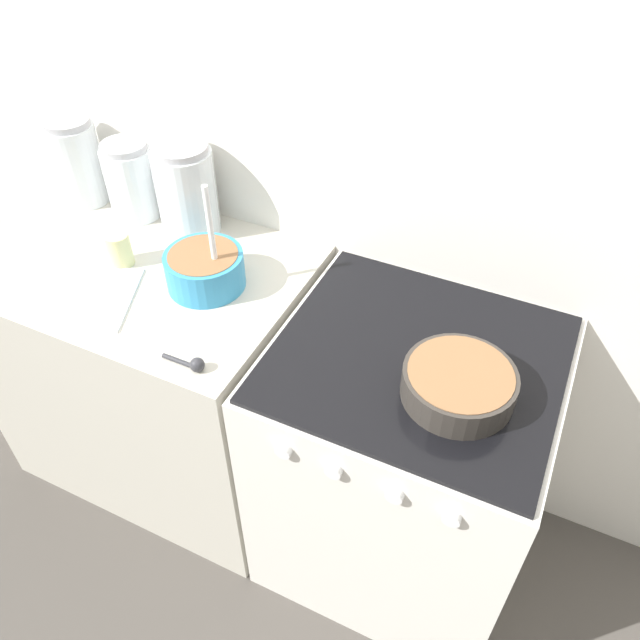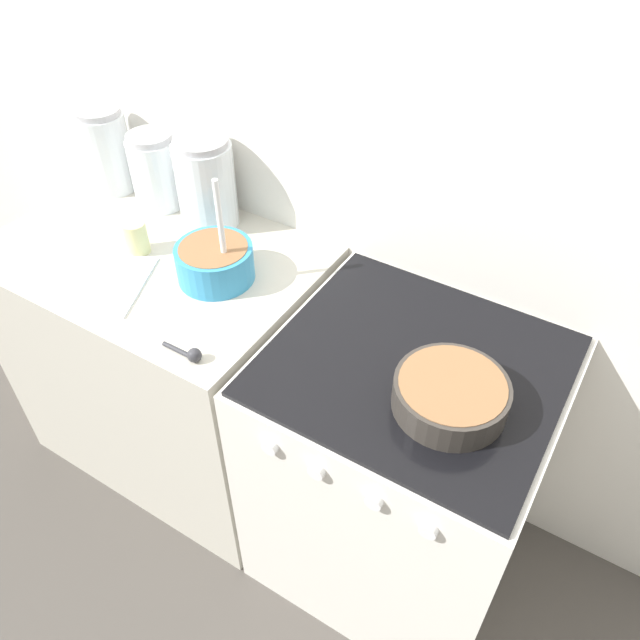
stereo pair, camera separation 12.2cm
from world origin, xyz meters
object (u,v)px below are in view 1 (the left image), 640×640
(storage_jar_right, at_px, (187,196))
(tin_can, at_px, (120,249))
(baking_pan, at_px, (459,383))
(storage_jar_middle, at_px, (132,185))
(storage_jar_left, at_px, (79,167))
(mixing_bowl, at_px, (205,267))
(stove, at_px, (402,462))

(storage_jar_right, distance_m, tin_can, 0.26)
(baking_pan, relative_size, tin_can, 2.63)
(storage_jar_middle, distance_m, tin_can, 0.27)
(storage_jar_left, height_order, storage_jar_middle, storage_jar_left)
(tin_can, bearing_deg, storage_jar_middle, 117.95)
(mixing_bowl, height_order, storage_jar_left, mixing_bowl)
(storage_jar_middle, bearing_deg, storage_jar_right, 0.00)
(stove, bearing_deg, storage_jar_middle, 167.61)
(baking_pan, height_order, storage_jar_right, storage_jar_right)
(mixing_bowl, xyz_separation_m, storage_jar_right, (-0.19, 0.21, 0.06))
(baking_pan, relative_size, storage_jar_middle, 1.07)
(storage_jar_middle, xyz_separation_m, storage_jar_right, (0.21, 0.00, 0.02))
(storage_jar_right, bearing_deg, tin_can, -109.85)
(storage_jar_right, height_order, tin_can, storage_jar_right)
(storage_jar_left, bearing_deg, storage_jar_middle, -0.00)
(baking_pan, distance_m, storage_jar_middle, 1.18)
(stove, bearing_deg, storage_jar_left, 169.66)
(stove, relative_size, storage_jar_middle, 3.68)
(storage_jar_middle, height_order, tin_can, storage_jar_middle)
(baking_pan, xyz_separation_m, storage_jar_left, (-1.34, 0.30, 0.08))
(mixing_bowl, bearing_deg, storage_jar_left, 160.87)
(stove, xyz_separation_m, storage_jar_right, (-0.81, 0.22, 0.56))
(stove, bearing_deg, mixing_bowl, 178.74)
(mixing_bowl, distance_m, storage_jar_right, 0.29)
(mixing_bowl, distance_m, storage_jar_middle, 0.45)
(stove, height_order, storage_jar_left, storage_jar_left)
(baking_pan, bearing_deg, tin_can, 175.89)
(mixing_bowl, relative_size, tin_can, 3.25)
(baking_pan, distance_m, storage_jar_left, 1.38)
(stove, distance_m, storage_jar_left, 1.36)
(baking_pan, xyz_separation_m, storage_jar_middle, (-1.13, 0.30, 0.06))
(mixing_bowl, relative_size, baking_pan, 1.24)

